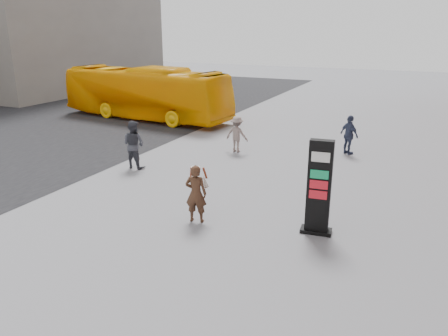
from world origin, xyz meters
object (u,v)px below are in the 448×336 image
at_px(pedestrian_a, 134,144).
at_px(pedestrian_c, 349,135).
at_px(woman, 196,193).
at_px(bus, 145,93).
at_px(info_pylon, 319,188).
at_px(pedestrian_b, 237,134).

relative_size(pedestrian_a, pedestrian_c, 1.11).
height_order(woman, bus, bus).
bearing_deg(pedestrian_a, info_pylon, 164.53).
distance_m(bus, pedestrian_c, 12.56).
xyz_separation_m(woman, pedestrian_b, (-1.82, 7.07, -0.07)).
xyz_separation_m(info_pylon, woman, (-3.22, -0.71, -0.42)).
height_order(pedestrian_a, pedestrian_c, pedestrian_a).
distance_m(info_pylon, pedestrian_b, 8.13).
bearing_deg(pedestrian_c, pedestrian_b, 57.57).
xyz_separation_m(bus, pedestrian_a, (5.08, -8.14, -0.58)).
height_order(info_pylon, bus, bus).
relative_size(info_pylon, pedestrian_a, 1.37).
height_order(info_pylon, pedestrian_a, info_pylon).
bearing_deg(pedestrian_b, info_pylon, 130.82).
bearing_deg(pedestrian_b, pedestrian_a, 56.75).
xyz_separation_m(info_pylon, pedestrian_a, (-7.73, 2.61, -0.34)).
relative_size(woman, pedestrian_b, 1.06).
bearing_deg(info_pylon, woman, -174.22).
xyz_separation_m(woman, pedestrian_a, (-4.51, 3.32, 0.08)).
relative_size(info_pylon, woman, 1.53).
xyz_separation_m(pedestrian_a, pedestrian_b, (2.68, 3.74, -0.15)).
bearing_deg(pedestrian_c, info_pylon, 131.21).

